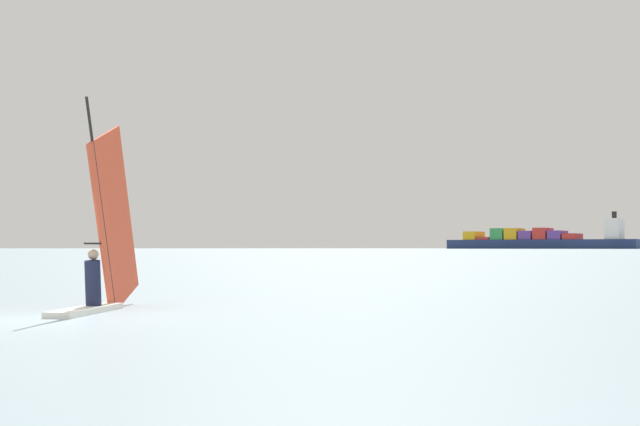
{
  "coord_description": "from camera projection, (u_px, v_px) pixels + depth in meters",
  "views": [
    {
      "loc": [
        8.57,
        -13.29,
        1.34
      ],
      "look_at": [
        0.95,
        19.98,
        2.79
      ],
      "focal_mm": 45.22,
      "sensor_mm": 36.0,
      "label": 1
    }
  ],
  "objects": [
    {
      "name": "windsurfer",
      "position": [
        103.0,
        253.0,
        17.3
      ],
      "size": [
        0.84,
        4.4,
        4.63
      ],
      "rotation": [
        0.0,
        0.0,
        4.81
      ],
      "color": "white",
      "rests_on": "ground_plane"
    },
    {
      "name": "cargo_ship",
      "position": [
        541.0,
        240.0,
        719.73
      ],
      "size": [
        168.2,
        82.07,
        31.91
      ],
      "rotation": [
        0.0,
        0.0,
        2.82
      ],
      "color": "navy",
      "rests_on": "ground_plane"
    },
    {
      "name": "ground_plane",
      "position": [
        27.0,
        320.0,
        14.79
      ],
      "size": [
        4000.0,
        4000.0,
        0.0
      ],
      "primitive_type": "plane",
      "color": "gray"
    }
  ]
}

